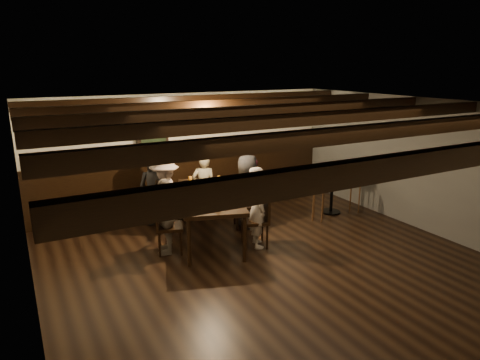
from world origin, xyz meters
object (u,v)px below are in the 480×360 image
dining_table (209,198)px  bar_stool_right (355,194)px  chair_left_near (168,217)px  chair_right_far (256,229)px  person_bench_left (157,188)px  high_top_table (332,183)px  person_right_near (247,191)px  chair_right_near (245,213)px  bar_stool_left (319,202)px  person_right_far (258,207)px  chair_left_far (169,236)px  person_bench_centre (204,187)px  person_left_near (165,195)px  person_left_far (166,216)px  person_bench_right (250,189)px

dining_table → bar_stool_right: (3.25, -0.12, -0.39)m
chair_left_near → chair_right_far: bearing=58.0°
chair_left_near → person_bench_left: size_ratio=0.65×
chair_left_near → high_top_table: size_ratio=0.97×
person_bench_left → person_right_near: person_bench_left is taller
chair_right_near → person_bench_left: (-1.39, 0.94, 0.45)m
person_bench_left → person_right_near: bearing=164.7°
bar_stool_left → person_right_far: bearing=-171.2°
chair_right_far → person_right_near: size_ratio=0.69×
high_top_table → bar_stool_left: bar_stool_left is taller
chair_left_far → person_right_far: 1.52m
person_right_far → bar_stool_left: bearing=-55.2°
person_bench_left → person_bench_centre: bearing=-170.5°
chair_left_near → person_right_far: 1.77m
chair_left_far → person_bench_centre: person_bench_centre is taller
person_left_near → person_left_far: bearing=0.0°
chair_left_near → bar_stool_right: bar_stool_right is taller
chair_left_far → bar_stool_left: bearing=109.0°
chair_left_far → chair_right_near: 1.70m
person_bench_centre → person_bench_left: bearing=9.5°
dining_table → person_bench_right: 1.28m
chair_right_near → person_right_near: (0.03, -0.01, 0.42)m
dining_table → high_top_table: high_top_table is taller
chair_left_near → chair_right_near: size_ratio=1.05×
person_left_near → person_left_far: 0.90m
chair_right_far → person_bench_right: bearing=-7.6°
chair_right_near → person_bench_centre: (-0.49, 0.80, 0.37)m
dining_table → bar_stool_left: size_ratio=2.44×
person_bench_left → bar_stool_right: (3.82, -1.26, -0.36)m
person_left_near → dining_table: bearing=59.0°
high_top_table → chair_right_near: bearing=175.2°
dining_table → bar_stool_right: bar_stool_right is taller
high_top_table → bar_stool_left: 0.60m
chair_right_far → chair_right_near: bearing=0.1°
chair_left_near → chair_left_far: 0.90m
chair_left_near → chair_right_near: chair_left_near is taller
person_bench_centre → person_left_far: person_bench_centre is taller
dining_table → chair_left_far: (-0.82, -0.20, -0.47)m
chair_left_near → person_right_near: person_right_near is taller
person_bench_centre → person_right_near: bearing=141.3°
person_bench_left → chair_left_far: bearing=97.6°
person_left_near → person_bench_centre: bearing=128.7°
chair_left_near → person_left_far: size_ratio=0.75×
chair_right_far → person_left_near: bearing=58.5°
bar_stool_right → dining_table: bearing=170.6°
high_top_table → person_bench_right: bearing=161.7°
high_top_table → bar_stool_right: bar_stool_right is taller
dining_table → chair_left_near: (-0.54, 0.65, -0.46)m
person_left_near → high_top_table: person_left_near is taller
person_bench_right → high_top_table: 1.70m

